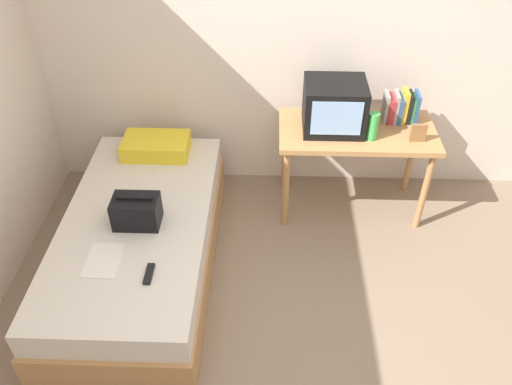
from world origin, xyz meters
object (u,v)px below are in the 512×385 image
object	(u,v)px
handbag	(136,211)
magazine	(103,260)
tv	(334,106)
water_bottle	(373,126)
picture_frame	(418,133)
pillow	(156,146)
bed	(140,243)
remote_dark	(149,274)
book_row	(400,107)
desk	(356,140)

from	to	relation	value
handbag	magazine	bearing A→B (deg)	-112.22
tv	water_bottle	xyz separation A→B (m)	(0.27, -0.14, -0.08)
picture_frame	magazine	bearing A→B (deg)	-154.26
picture_frame	magazine	size ratio (longest dim) A/B	0.48
picture_frame	pillow	xyz separation A→B (m)	(-1.94, 0.17, -0.27)
bed	remote_dark	xyz separation A→B (m)	(0.19, -0.51, 0.25)
water_bottle	magazine	xyz separation A→B (m)	(-1.73, -1.01, -0.37)
magazine	picture_frame	bearing A→B (deg)	25.74
bed	water_bottle	world-z (taller)	water_bottle
water_bottle	pillow	distance (m)	1.65
book_row	magazine	distance (m)	2.37
book_row	picture_frame	xyz separation A→B (m)	(0.08, -0.29, -0.04)
bed	remote_dark	size ratio (longest dim) A/B	12.82
picture_frame	magazine	distance (m)	2.30
desk	picture_frame	size ratio (longest dim) A/B	8.40
handbag	remote_dark	xyz separation A→B (m)	(0.16, -0.45, -0.09)
desk	tv	bearing A→B (deg)	175.42
picture_frame	remote_dark	distance (m)	2.09
water_bottle	remote_dark	size ratio (longest dim) A/B	1.35
water_bottle	remote_dark	bearing A→B (deg)	-141.90
magazine	book_row	bearing A→B (deg)	32.96
book_row	handbag	xyz separation A→B (m)	(-1.83, -0.93, -0.27)
desk	bed	bearing A→B (deg)	-154.48
water_bottle	magazine	bearing A→B (deg)	-149.66
water_bottle	remote_dark	xyz separation A→B (m)	(-1.42, -1.12, -0.36)
water_bottle	handbag	distance (m)	1.74
book_row	picture_frame	size ratio (longest dim) A/B	1.81
bed	desk	world-z (taller)	desk
magazine	remote_dark	world-z (taller)	remote_dark
picture_frame	water_bottle	bearing A→B (deg)	176.22
bed	book_row	distance (m)	2.14
handbag	tv	bearing A→B (deg)	31.44
bed	picture_frame	size ratio (longest dim) A/B	14.49
desk	book_row	world-z (taller)	book_row
picture_frame	bed	bearing A→B (deg)	-163.22
bed	water_bottle	size ratio (longest dim) A/B	9.53
tv	pillow	distance (m)	1.40
desk	picture_frame	world-z (taller)	picture_frame
bed	tv	world-z (taller)	tv
tv	water_bottle	world-z (taller)	tv
tv	remote_dark	world-z (taller)	tv
remote_dark	bed	bearing A→B (deg)	110.85
bed	water_bottle	distance (m)	1.83
pillow	bed	bearing A→B (deg)	-90.61
tv	book_row	world-z (taller)	tv
tv	picture_frame	distance (m)	0.62
bed	pillow	distance (m)	0.81
desk	handbag	distance (m)	1.70
picture_frame	pillow	bearing A→B (deg)	175.01
book_row	magazine	bearing A→B (deg)	-147.04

